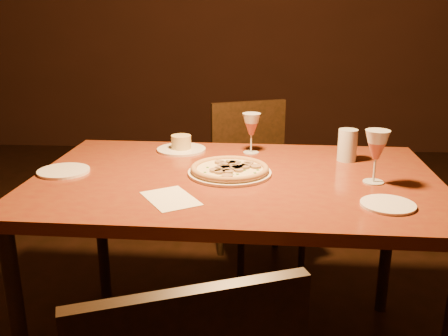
{
  "coord_description": "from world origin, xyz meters",
  "views": [
    {
      "loc": [
        -0.0,
        -1.73,
        1.42
      ],
      "look_at": [
        -0.13,
        0.13,
        0.84
      ],
      "focal_mm": 40.0,
      "sensor_mm": 36.0,
      "label": 1
    }
  ],
  "objects": [
    {
      "name": "chair_far",
      "position": [
        0.0,
        0.99,
        0.52
      ],
      "size": [
        0.58,
        0.58,
        0.93
      ],
      "rotation": [
        0.0,
        0.0,
        0.38
      ],
      "color": "black",
      "rests_on": "floor"
    },
    {
      "name": "back_wall",
      "position": [
        0.0,
        3.5,
        1.5
      ],
      "size": [
        6.0,
        0.04,
        3.0
      ],
      "primitive_type": "cube",
      "color": "#321810",
      "rests_on": "floor"
    },
    {
      "name": "side_plate_left",
      "position": [
        -0.75,
        0.08,
        0.83
      ],
      "size": [
        0.2,
        0.2,
        0.01
      ],
      "primitive_type": "cylinder",
      "color": "white",
      "rests_on": "dining_table"
    },
    {
      "name": "dining_table",
      "position": [
        -0.08,
        0.08,
        0.75
      ],
      "size": [
        1.56,
        1.02,
        0.82
      ],
      "rotation": [
        0.0,
        0.0,
        -0.02
      ],
      "color": "brown",
      "rests_on": "floor"
    },
    {
      "name": "wine_glass_right",
      "position": [
        0.43,
        0.03,
        0.92
      ],
      "size": [
        0.09,
        0.09,
        0.2
      ],
      "primitive_type": null,
      "color": "#A55244",
      "rests_on": "dining_table"
    },
    {
      "name": "wine_glass_far",
      "position": [
        -0.02,
        0.41,
        0.91
      ],
      "size": [
        0.08,
        0.08,
        0.18
      ],
      "primitive_type": null,
      "color": "#A55244",
      "rests_on": "dining_table"
    },
    {
      "name": "side_plate_near",
      "position": [
        0.43,
        -0.2,
        0.83
      ],
      "size": [
        0.18,
        0.18,
        0.01
      ],
      "primitive_type": "cylinder",
      "color": "white",
      "rests_on": "dining_table"
    },
    {
      "name": "menu_card",
      "position": [
        -0.28,
        -0.18,
        0.82
      ],
      "size": [
        0.24,
        0.26,
        0.0
      ],
      "primitive_type": "cube",
      "rotation": [
        0.0,
        0.0,
        0.56
      ],
      "color": "white",
      "rests_on": "dining_table"
    },
    {
      "name": "ramekin_saucer",
      "position": [
        -0.34,
        0.43,
        0.84
      ],
      "size": [
        0.22,
        0.22,
        0.07
      ],
      "color": "white",
      "rests_on": "dining_table"
    },
    {
      "name": "pizza_plate",
      "position": [
        -0.1,
        0.1,
        0.84
      ],
      "size": [
        0.32,
        0.32,
        0.04
      ],
      "color": "white",
      "rests_on": "dining_table"
    },
    {
      "name": "water_tumbler",
      "position": [
        0.38,
        0.32,
        0.89
      ],
      "size": [
        0.08,
        0.08,
        0.13
      ],
      "primitive_type": "cylinder",
      "color": "silver",
      "rests_on": "dining_table"
    }
  ]
}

